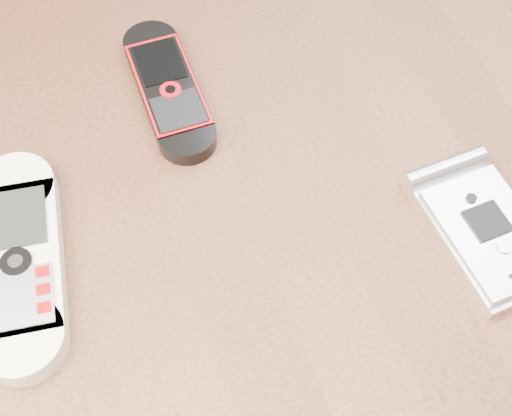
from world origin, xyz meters
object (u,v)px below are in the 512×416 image
Objects in this scene: nokia_white at (19,260)px; motorola_razr at (487,231)px; table at (250,287)px; nokia_black_red at (168,88)px.

motorola_razr is at bearing -7.87° from nokia_white.
table is 10.34× the size of motorola_razr.
table is 0.19m from nokia_white.
nokia_black_red is at bearing 126.94° from motorola_razr.
nokia_white reaches higher than nokia_black_red.
table is 7.40× the size of nokia_white.
table is at bearing -80.85° from nokia_black_red.
nokia_white is 0.17m from nokia_black_red.
motorola_razr is (0.29, -0.08, -0.00)m from nokia_white.
nokia_white is 1.17× the size of nokia_black_red.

